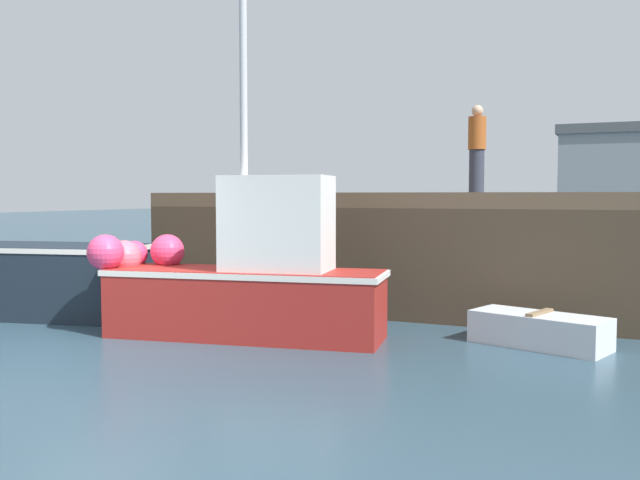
{
  "coord_description": "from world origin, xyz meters",
  "views": [
    {
      "loc": [
        6.48,
        -7.03,
        2.01
      ],
      "look_at": [
        1.6,
        4.04,
        1.23
      ],
      "focal_mm": 39.23,
      "sensor_mm": 36.0,
      "label": 1
    }
  ],
  "objects_px": {
    "fishing_boat_near_right": "(245,277)",
    "dockworker": "(477,149)",
    "fishing_boat_near_left": "(19,277)",
    "rowboat": "(539,330)"
  },
  "relations": [
    {
      "from": "dockworker",
      "to": "rowboat",
      "type": "bearing_deg",
      "value": -67.7
    },
    {
      "from": "fishing_boat_near_right",
      "to": "dockworker",
      "type": "xyz_separation_m",
      "value": [
        2.22,
        5.1,
        2.04
      ]
    },
    {
      "from": "fishing_boat_near_left",
      "to": "dockworker",
      "type": "distance_m",
      "value": 8.6
    },
    {
      "from": "fishing_boat_near_right",
      "to": "dockworker",
      "type": "bearing_deg",
      "value": 66.52
    },
    {
      "from": "fishing_boat_near_left",
      "to": "fishing_boat_near_right",
      "type": "bearing_deg",
      "value": -1.69
    },
    {
      "from": "fishing_boat_near_right",
      "to": "rowboat",
      "type": "bearing_deg",
      "value": 15.35
    },
    {
      "from": "rowboat",
      "to": "dockworker",
      "type": "relative_size",
      "value": 1.12
    },
    {
      "from": "fishing_boat_near_left",
      "to": "dockworker",
      "type": "xyz_separation_m",
      "value": [
        6.64,
        4.97,
        2.27
      ]
    },
    {
      "from": "rowboat",
      "to": "fishing_boat_near_right",
      "type": "bearing_deg",
      "value": -164.65
    },
    {
      "from": "fishing_boat_near_left",
      "to": "dockworker",
      "type": "height_order",
      "value": "dockworker"
    }
  ]
}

